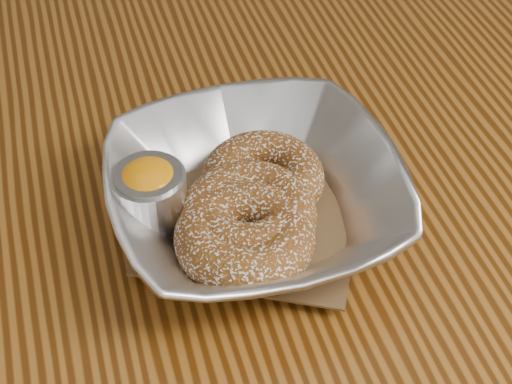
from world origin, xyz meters
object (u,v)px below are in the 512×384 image
object	(u,v)px
donut_front	(249,214)
donut_back	(263,178)
table	(343,315)
ramekin	(151,195)
serving_bowl	(256,197)
donut_extra	(245,237)

from	to	relation	value
donut_front	donut_back	bearing A→B (deg)	58.51
table	ramekin	distance (m)	0.19
serving_bowl	donut_front	distance (m)	0.02
table	donut_extra	size ratio (longest dim) A/B	12.78
donut_back	donut_front	distance (m)	0.04
table	serving_bowl	distance (m)	0.14
donut_front	donut_extra	size ratio (longest dim) A/B	0.99
donut_extra	ramekin	bearing A→B (deg)	138.48
table	donut_front	bearing A→B (deg)	169.38
table	donut_extra	xyz separation A→B (m)	(-0.08, -0.01, 0.13)
serving_bowl	ramekin	xyz separation A→B (m)	(-0.07, 0.01, 0.01)
ramekin	table	bearing A→B (deg)	-17.04
table	ramekin	world-z (taller)	ramekin
table	donut_front	xyz separation A→B (m)	(-0.07, 0.01, 0.13)
donut_front	donut_extra	bearing A→B (deg)	-113.45
serving_bowl	ramekin	size ratio (longest dim) A/B	3.86
ramekin	serving_bowl	bearing A→B (deg)	-9.66
table	serving_bowl	bearing A→B (deg)	155.38
donut_extra	ramekin	xyz separation A→B (m)	(-0.05, 0.05, 0.01)
donut_back	donut_extra	xyz separation A→B (m)	(-0.03, -0.05, 0.00)
donut_front	ramekin	xyz separation A→B (m)	(-0.06, 0.03, 0.01)
serving_bowl	donut_extra	xyz separation A→B (m)	(-0.02, -0.03, 0.00)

